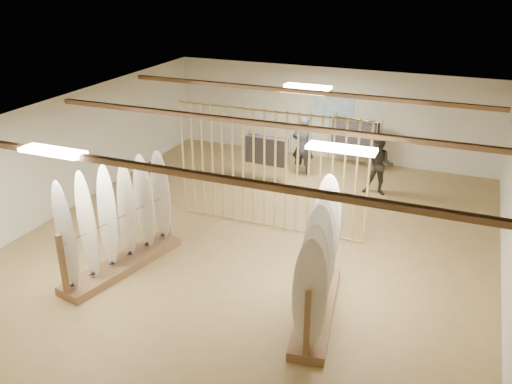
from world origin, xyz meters
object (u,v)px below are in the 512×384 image
at_px(rack_right, 318,278).
at_px(clothing_rack_b, 355,135).
at_px(rack_left, 120,235).
at_px(shopper_b, 379,162).
at_px(clothing_rack_a, 267,150).
at_px(shopper_a, 303,142).

relative_size(rack_right, clothing_rack_b, 1.77).
distance_m(rack_left, shopper_b, 6.98).
bearing_deg(rack_left, clothing_rack_a, 92.84).
relative_size(shopper_a, shopper_b, 1.10).
bearing_deg(rack_right, shopper_b, 81.15).
relative_size(clothing_rack_a, clothing_rack_b, 0.88).
bearing_deg(clothing_rack_a, rack_right, -57.10).
height_order(rack_right, clothing_rack_a, rack_right).
bearing_deg(clothing_rack_a, shopper_b, 6.91).
distance_m(clothing_rack_b, shopper_a, 1.67).
bearing_deg(shopper_b, clothing_rack_a, -178.06).
height_order(rack_right, clothing_rack_b, rack_right).
xyz_separation_m(rack_left, clothing_rack_b, (2.98, 7.44, 0.24)).
bearing_deg(clothing_rack_b, clothing_rack_a, -126.79).
height_order(clothing_rack_b, shopper_b, shopper_b).
bearing_deg(shopper_a, rack_left, 72.26).
bearing_deg(rack_right, clothing_rack_b, 88.96).
relative_size(rack_left, clothing_rack_a, 2.09).
height_order(rack_left, shopper_a, rack_left).
relative_size(rack_right, shopper_b, 1.52).
relative_size(rack_right, clothing_rack_a, 2.01).
bearing_deg(rack_left, shopper_a, 86.87).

